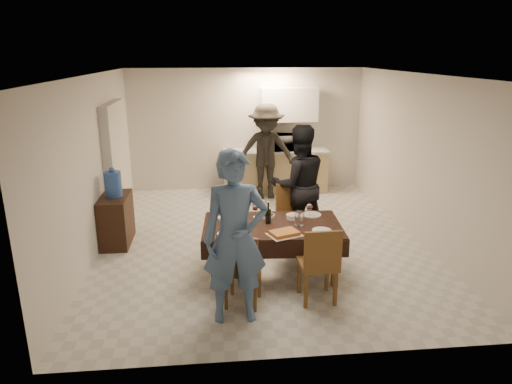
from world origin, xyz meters
TOP-DOWN VIEW (x-y plane):
  - floor at (0.00, 0.00)m, footprint 5.00×6.00m
  - ceiling at (0.00, 0.00)m, footprint 5.00×6.00m
  - wall_back at (0.00, 3.00)m, footprint 5.00×0.02m
  - wall_front at (0.00, -3.00)m, footprint 5.00×0.02m
  - wall_left at (-2.50, 0.00)m, footprint 0.02×6.00m
  - wall_right at (2.50, 0.00)m, footprint 0.02×6.00m
  - stub_partition at (-2.42, 1.20)m, footprint 0.15×1.40m
  - kitchen_base_cabinet at (0.60, 2.68)m, footprint 2.20×0.60m
  - kitchen_worktop at (0.60, 2.68)m, footprint 2.24×0.64m
  - upper_cabinet at (0.90, 2.82)m, footprint 1.20×0.34m
  - dining_table at (0.02, -1.16)m, footprint 1.88×1.16m
  - chair_near_left at (-0.43, -2.00)m, footprint 0.52×0.53m
  - chair_near_right at (0.47, -2.01)m, footprint 0.45×0.45m
  - chair_far_left at (-0.43, -0.50)m, footprint 0.58×0.61m
  - chair_far_right at (0.47, -0.51)m, footprint 0.55×0.56m
  - console at (-2.28, 0.11)m, footprint 0.42×0.84m
  - water_jug at (-2.28, 0.11)m, footprint 0.26×0.26m
  - wine_bottle at (-0.03, -1.11)m, footprint 0.07×0.07m
  - water_pitcher at (0.37, -1.21)m, footprint 0.12×0.12m
  - savoury_tart at (0.12, -1.54)m, footprint 0.48×0.42m
  - salad_bowl at (0.32, -0.98)m, footprint 0.17×0.17m
  - mushroom_dish at (-0.03, -0.88)m, footprint 0.22×0.22m
  - wine_glass_a at (-0.53, -1.41)m, footprint 0.09×0.09m
  - wine_glass_b at (0.57, -0.91)m, footprint 0.09×0.09m
  - wine_glass_c at (-0.18, -0.86)m, footprint 0.09×0.09m
  - plate_near_left at (-0.58, -1.46)m, footprint 0.28×0.28m
  - plate_near_right at (0.62, -1.46)m, footprint 0.25×0.25m
  - plate_far_left at (-0.58, -0.86)m, footprint 0.24×0.24m
  - plate_far_right at (0.62, -0.86)m, footprint 0.27×0.27m
  - microwave at (0.74, 2.68)m, footprint 0.61×0.41m
  - person_near at (-0.53, -2.21)m, footprint 0.73×0.50m
  - person_far at (0.57, -0.11)m, footprint 0.99×0.81m
  - person_kitchen at (0.34, 2.23)m, footprint 1.25×0.72m

SIDE VIEW (x-z plane):
  - floor at x=0.00m, z-range -0.01..0.01m
  - console at x=-2.28m, z-range 0.00..0.77m
  - kitchen_base_cabinet at x=0.60m, z-range 0.00..0.86m
  - chair_near_left at x=-0.43m, z-range 0.32..0.82m
  - chair_far_left at x=-0.43m, z-range 0.32..0.84m
  - chair_near_right at x=0.47m, z-range 0.33..0.86m
  - chair_far_right at x=0.47m, z-range 0.35..0.89m
  - dining_table at x=0.02m, z-range 0.32..1.03m
  - plate_far_left at x=-0.58m, z-range 0.71..0.72m
  - plate_near_right at x=0.62m, z-range 0.71..0.72m
  - plate_far_right at x=0.62m, z-range 0.71..0.73m
  - plate_near_left at x=-0.58m, z-range 0.71..0.73m
  - mushroom_dish at x=-0.03m, z-range 0.71..0.75m
  - savoury_tart at x=0.12m, z-range 0.71..0.76m
  - salad_bowl at x=0.32m, z-range 0.71..0.78m
  - water_pitcher at x=0.37m, z-range 0.71..0.89m
  - wine_glass_b at x=0.57m, z-range 0.71..0.90m
  - wine_glass_c at x=-0.18m, z-range 0.71..0.91m
  - wine_glass_a at x=-0.53m, z-range 0.71..0.91m
  - wine_bottle at x=-0.03m, z-range 0.71..1.01m
  - kitchen_worktop at x=0.60m, z-range 0.86..0.91m
  - person_far at x=0.57m, z-range 0.00..1.88m
  - water_jug at x=-2.28m, z-range 0.77..1.16m
  - person_kitchen at x=0.34m, z-range 0.00..1.94m
  - person_near at x=-0.53m, z-range 0.00..1.95m
  - stub_partition at x=-2.42m, z-range 0.00..2.10m
  - microwave at x=0.74m, z-range 0.91..1.25m
  - wall_back at x=0.00m, z-range 0.00..2.60m
  - wall_front at x=0.00m, z-range 0.00..2.60m
  - wall_left at x=-2.50m, z-range 0.00..2.60m
  - wall_right at x=2.50m, z-range 0.00..2.60m
  - upper_cabinet at x=0.90m, z-range 1.50..2.20m
  - ceiling at x=0.00m, z-range 2.59..2.61m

